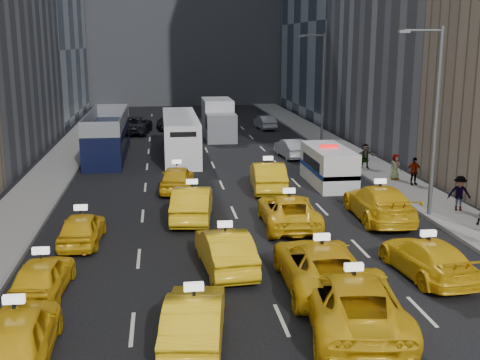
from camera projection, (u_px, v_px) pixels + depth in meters
The scene contains 33 objects.
ground at pixel (296, 353), 16.41m from camera, with size 160.00×160.00×0.00m, color black.
sidewalk_west at pixel (54, 171), 39.21m from camera, with size 3.00×90.00×0.15m, color gray.
sidewalk_east at pixel (364, 163), 41.89m from camera, with size 3.00×90.00×0.15m, color gray.
curb_west at pixel (77, 170), 39.39m from camera, with size 0.15×90.00×0.18m, color slate.
curb_east at pixel (344, 163), 41.70m from camera, with size 0.15×90.00×0.18m, color slate.
streetlight_near at pixel (434, 116), 28.08m from camera, with size 2.15×0.22×9.00m.
streetlight_far at pixel (322, 86), 47.40m from camera, with size 2.15×0.22×9.00m.
taxi_4 at pixel (17, 335), 15.72m from camera, with size 1.87×4.65×1.59m, color yellow.
taxi_5 at pixel (194, 319), 16.77m from camera, with size 1.57×4.50×1.48m, color yellow.
taxi_6 at pixel (352, 300), 17.79m from camera, with size 2.73×5.92×1.64m, color yellow.
taxi_8 at pixel (43, 276), 20.06m from camera, with size 1.57×3.91×1.33m, color yellow.
taxi_9 at pixel (225, 250), 22.30m from camera, with size 1.62×4.65×1.53m, color yellow.
taxi_10 at pixel (321, 265), 20.62m from camera, with size 2.67×5.78×1.61m, color yellow.
taxi_11 at pixel (427, 258), 21.68m from camera, with size 1.95×4.79×1.39m, color yellow.
taxi_12 at pixel (82, 228), 25.13m from camera, with size 1.61×4.01×1.37m, color yellow.
taxi_13 at pixel (192, 203), 28.55m from camera, with size 1.74×5.00×1.65m, color yellow.
taxi_14 at pixel (289, 211), 27.55m from camera, with size 2.44×5.28×1.47m, color yellow.
taxi_15 at pixel (379, 203), 28.56m from camera, with size 2.34×5.75×1.67m, color yellow.
taxi_16 at pixel (177, 178), 34.07m from camera, with size 1.76×4.38×1.49m, color yellow.
taxi_17 at pixel (268, 176), 34.21m from camera, with size 1.76×5.04×1.66m, color yellow.
nypd_van at pixel (328, 167), 35.64m from camera, with size 2.64×5.74×2.39m.
double_decker at pixel (107, 135), 43.95m from camera, with size 3.68×11.56×3.30m.
city_bus at pixel (180, 136), 44.56m from camera, with size 3.78×11.88×3.02m.
box_truck at pixel (218, 119), 53.08m from camera, with size 3.10×7.50×3.34m.
misc_car_0 at pixel (291, 148), 44.13m from camera, with size 1.47×4.22×1.39m, color #9DA0A5.
misc_car_1 at pixel (135, 125), 55.66m from camera, with size 2.68×5.82×1.62m, color black.
misc_car_2 at pixel (211, 120), 60.47m from camera, with size 1.90×4.67×1.36m, color gray.
misc_car_3 at pixel (166, 123), 58.22m from camera, with size 1.61×4.00×1.36m, color black.
misc_car_4 at pixel (265, 122), 58.64m from camera, with size 1.41×4.05×1.34m, color #93959A.
pedestrian_2 at pixel (460, 193), 29.59m from camera, with size 1.12×0.46×1.74m, color gray.
pedestrian_3 at pixel (414, 171), 34.95m from camera, with size 0.95×0.43×1.62m, color gray.
pedestrian_4 at pixel (395, 167), 36.35m from camera, with size 0.76×0.42×1.56m, color gray.
pedestrian_5 at pixel (365, 156), 39.59m from camera, with size 1.50×0.43×1.62m, color gray.
Camera 1 is at (-3.48, -14.61, 8.27)m, focal length 45.00 mm.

